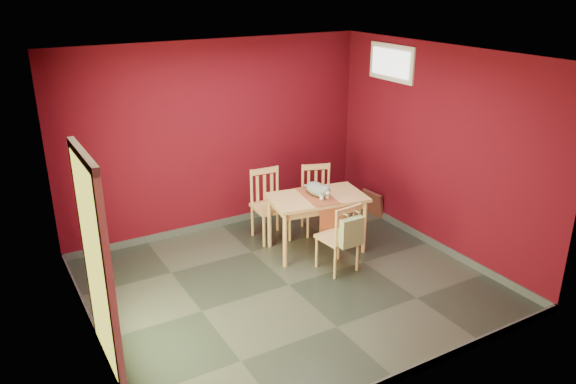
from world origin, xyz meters
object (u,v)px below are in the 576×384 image
chair_near (340,237)px  cat (317,187)px  chair_far_left (269,204)px  picture_frame (373,203)px  tote_bag (352,232)px  chair_far_right (318,198)px  dining_table (317,203)px

chair_near → cat: bearing=83.0°
chair_far_left → picture_frame: (1.75, -0.12, -0.31)m
tote_bag → chair_near: bearing=93.2°
chair_far_right → chair_near: bearing=-110.3°
cat → dining_table: bearing=-104.8°
dining_table → chair_far_right: (0.36, 0.52, -0.19)m
dining_table → chair_near: 0.66m
dining_table → chair_far_left: 0.77m
chair_near → tote_bag: (0.01, -0.22, 0.15)m
cat → picture_frame: 1.62m
cat → chair_far_left: bearing=134.1°
picture_frame → chair_near: bearing=-141.5°
dining_table → chair_far_left: chair_far_left is taller
picture_frame → cat: bearing=-159.9°
chair_far_right → cat: (-0.34, -0.49, 0.40)m
chair_far_left → chair_far_right: 0.73m
chair_far_right → cat: size_ratio=2.06×
chair_far_right → tote_bag: size_ratio=2.25×
dining_table → tote_bag: 0.85m
chair_far_right → picture_frame: chair_far_right is taller
cat → picture_frame: size_ratio=1.18×
picture_frame → tote_bag: bearing=-136.4°
dining_table → chair_far_right: chair_far_right is taller
dining_table → tote_bag: bearing=-93.5°
chair_far_left → cat: (0.37, -0.63, 0.39)m
dining_table → tote_bag: size_ratio=3.15×
dining_table → picture_frame: bearing=21.0°
dining_table → tote_bag: (-0.05, -0.84, -0.07)m
chair_far_left → chair_near: size_ratio=1.09×
chair_far_left → picture_frame: 1.78m
picture_frame → chair_far_right: bearing=-179.4°
dining_table → chair_far_left: bearing=118.5°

